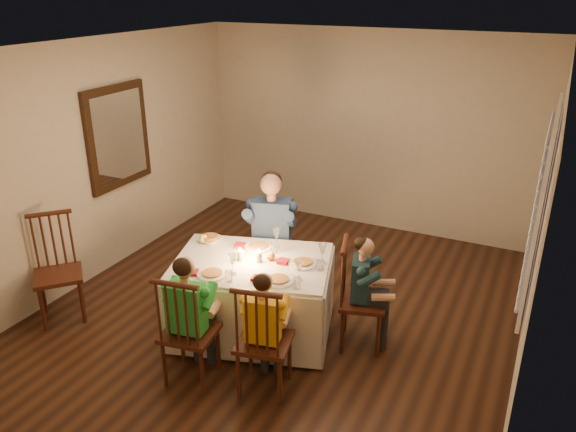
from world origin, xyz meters
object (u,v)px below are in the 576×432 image
at_px(dining_table, 252,282).
at_px(chair_end, 360,343).
at_px(child_yellow, 265,387).
at_px(serving_bowl, 210,240).
at_px(chair_adult, 272,292).
at_px(adult, 272,292).
at_px(chair_near_left, 193,377).
at_px(child_green, 193,377).
at_px(chair_near_right, 265,387).
at_px(chair_extra, 66,317).
at_px(child_teal, 360,343).

bearing_deg(dining_table, chair_end, -2.05).
relative_size(child_yellow, serving_bowl, 5.14).
bearing_deg(chair_adult, dining_table, -93.31).
relative_size(adult, serving_bowl, 6.45).
distance_m(chair_near_left, child_yellow, 0.63).
xyz_separation_m(chair_adult, child_green, (0.05, -1.56, 0.00)).
distance_m(chair_near_right, child_yellow, 0.00).
bearing_deg(chair_extra, child_teal, -29.75).
height_order(chair_adult, chair_near_right, same).
bearing_deg(chair_adult, chair_near_right, -81.64).
bearing_deg(chair_near_right, adult, -76.90).
height_order(dining_table, child_teal, dining_table).
xyz_separation_m(chair_end, child_yellow, (-0.51, -0.94, 0.00)).
bearing_deg(adult, chair_adult, -16.81).
bearing_deg(chair_near_left, chair_adult, -96.86).
bearing_deg(dining_table, child_green, -115.42).
bearing_deg(chair_near_left, child_yellow, -174.64).
distance_m(chair_end, chair_extra, 2.95).
bearing_deg(chair_near_right, child_teal, -130.37).
xyz_separation_m(dining_table, chair_near_right, (0.49, -0.68, -0.54)).
xyz_separation_m(dining_table, adult, (-0.18, 0.73, -0.54)).
distance_m(chair_adult, chair_near_right, 1.56).
relative_size(child_teal, serving_bowl, 5.14).
xyz_separation_m(dining_table, child_teal, (0.99, 0.26, -0.54)).
height_order(dining_table, chair_end, dining_table).
relative_size(chair_near_left, serving_bowl, 4.89).
xyz_separation_m(chair_extra, child_yellow, (2.31, -0.05, 0.00)).
distance_m(chair_extra, child_green, 1.71).
relative_size(chair_near_right, adult, 0.76).
relative_size(child_green, serving_bowl, 5.48).
bearing_deg(child_teal, chair_adult, 52.14).
distance_m(chair_adult, child_green, 1.57).
xyz_separation_m(chair_adult, chair_extra, (-1.64, -1.36, 0.00)).
height_order(adult, child_yellow, adult).
bearing_deg(chair_adult, chair_extra, -157.25).
bearing_deg(chair_extra, serving_bowl, -14.70).
distance_m(chair_extra, serving_bowl, 1.68).
distance_m(chair_adult, child_yellow, 1.56).
height_order(chair_near_right, chair_extra, chair_extra).
distance_m(chair_end, child_green, 1.56).
xyz_separation_m(chair_near_left, adult, (-0.05, 1.56, 0.00)).
bearing_deg(serving_bowl, dining_table, -17.43).
bearing_deg(chair_near_right, chair_adult, -76.90).
bearing_deg(child_teal, chair_near_left, 118.50).
bearing_deg(chair_end, adult, 52.14).
xyz_separation_m(chair_near_left, child_yellow, (0.61, 0.15, 0.00)).
xyz_separation_m(chair_near_right, child_green, (-0.61, -0.15, 0.00)).
height_order(adult, serving_bowl, serving_bowl).
bearing_deg(dining_table, chair_extra, -178.02).
xyz_separation_m(chair_extra, adult, (1.64, 1.36, 0.00)).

